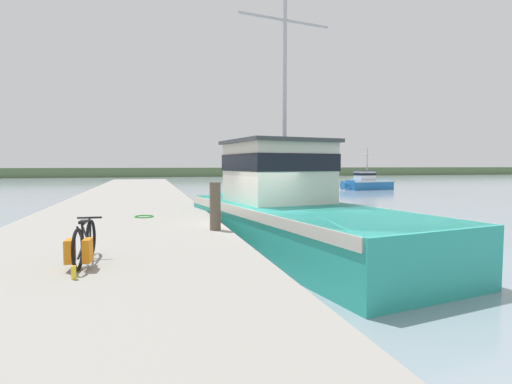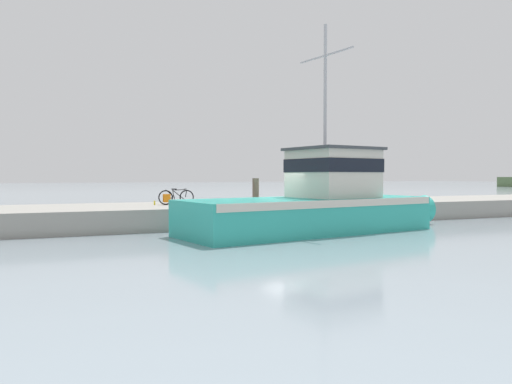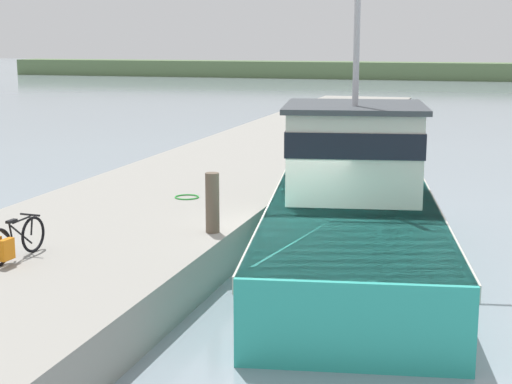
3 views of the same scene
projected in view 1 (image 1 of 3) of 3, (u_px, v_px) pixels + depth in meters
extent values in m
plane|color=#84939E|center=(261.00, 254.00, 12.18)|extent=(320.00, 320.00, 0.00)
cube|color=gray|center=(114.00, 246.00, 11.04)|extent=(6.17, 80.00, 0.97)
cube|color=#567047|center=(284.00, 172.00, 100.81)|extent=(180.00, 5.00, 2.11)
cube|color=teal|center=(298.00, 228.00, 12.70)|extent=(5.47, 11.35, 1.45)
cone|color=teal|center=(227.00, 208.00, 18.51)|extent=(1.68, 2.16, 1.37)
cube|color=beige|center=(298.00, 210.00, 12.66)|extent=(5.51, 11.15, 0.29)
cube|color=beige|center=(278.00, 173.00, 13.81)|extent=(3.42, 3.47, 2.02)
cube|color=black|center=(278.00, 163.00, 13.79)|extent=(3.49, 3.54, 0.57)
cube|color=#3D4247|center=(278.00, 142.00, 13.74)|extent=(3.69, 3.74, 0.12)
cylinder|color=#B2B2B7|center=(285.00, 60.00, 13.15)|extent=(0.14, 0.14, 5.19)
cylinder|color=#B2B2B7|center=(285.00, 20.00, 13.06)|extent=(3.29, 0.66, 0.10)
cube|color=#236BB2|center=(369.00, 185.00, 44.37)|extent=(5.29, 2.26, 1.07)
cone|color=#236BB2|center=(346.00, 185.00, 43.33)|extent=(1.01, 1.09, 1.01)
cube|color=white|center=(370.00, 181.00, 44.34)|extent=(5.19, 2.29, 0.21)
cube|color=white|center=(365.00, 176.00, 44.08)|extent=(2.01, 1.63, 0.97)
cube|color=black|center=(365.00, 174.00, 44.07)|extent=(2.05, 1.66, 0.27)
cube|color=#3D4247|center=(365.00, 171.00, 44.04)|extent=(2.17, 1.76, 0.12)
cylinder|color=#B2B2B7|center=(367.00, 159.00, 44.06)|extent=(0.14, 0.14, 2.39)
cylinder|color=#B2B2B7|center=(367.00, 154.00, 44.02)|extent=(0.24, 1.66, 0.10)
torus|color=black|center=(78.00, 249.00, 6.64)|extent=(0.10, 0.71, 0.71)
torus|color=black|center=(91.00, 238.00, 7.66)|extent=(0.10, 0.71, 0.71)
cylinder|color=black|center=(80.00, 252.00, 6.81)|extent=(0.06, 0.35, 0.19)
cylinder|color=black|center=(83.00, 239.00, 7.02)|extent=(0.05, 0.14, 0.54)
cylinder|color=black|center=(81.00, 236.00, 6.85)|extent=(0.07, 0.46, 0.40)
cylinder|color=black|center=(86.00, 237.00, 7.28)|extent=(0.08, 0.66, 0.54)
cylinder|color=black|center=(87.00, 222.00, 7.31)|extent=(0.07, 0.54, 0.05)
cylinder|color=black|center=(90.00, 229.00, 7.62)|extent=(0.04, 0.10, 0.36)
cylinder|color=black|center=(90.00, 218.00, 7.57)|extent=(0.44, 0.07, 0.04)
cube|color=black|center=(83.00, 222.00, 7.02)|extent=(0.12, 0.25, 0.05)
cube|color=orange|center=(70.00, 251.00, 6.67)|extent=(0.14, 0.33, 0.39)
cube|color=orange|center=(88.00, 250.00, 6.72)|extent=(0.14, 0.33, 0.39)
cylinder|color=brown|center=(215.00, 206.00, 10.77)|extent=(0.30, 0.30, 1.30)
torus|color=green|center=(144.00, 216.00, 13.52)|extent=(0.64, 0.64, 0.04)
cylinder|color=yellow|center=(74.00, 273.00, 6.14)|extent=(0.07, 0.07, 0.21)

